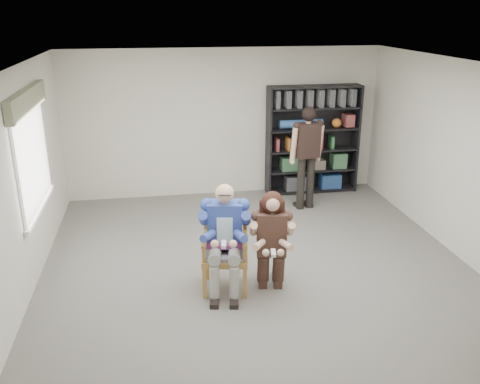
{
  "coord_description": "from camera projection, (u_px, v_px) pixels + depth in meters",
  "views": [
    {
      "loc": [
        -1.33,
        -5.96,
        3.47
      ],
      "look_at": [
        -0.2,
        0.6,
        1.05
      ],
      "focal_mm": 38.0,
      "sensor_mm": 36.0,
      "label": 1
    }
  ],
  "objects": [
    {
      "name": "room_shell",
      "position": [
        264.0,
        181.0,
        6.44
      ],
      "size": [
        6.0,
        7.0,
        2.8
      ],
      "primitive_type": null,
      "color": "white",
      "rests_on": "ground"
    },
    {
      "name": "armchair",
      "position": [
        225.0,
        250.0,
        6.5
      ],
      "size": [
        0.74,
        0.72,
        1.11
      ],
      "primitive_type": null,
      "rotation": [
        0.0,
        0.0,
        -0.18
      ],
      "color": "#A98333",
      "rests_on": "floor"
    },
    {
      "name": "floor",
      "position": [
        262.0,
        278.0,
        6.92
      ],
      "size": [
        6.0,
        7.0,
        0.01
      ],
      "primitive_type": "cube",
      "color": "#605E58",
      "rests_on": "ground"
    },
    {
      "name": "kneeling_woman",
      "position": [
        272.0,
        243.0,
        6.44
      ],
      "size": [
        0.7,
        0.97,
        1.32
      ],
      "primitive_type": null,
      "rotation": [
        0.0,
        0.0,
        -0.18
      ],
      "color": "#312016",
      "rests_on": "floor"
    },
    {
      "name": "window_left",
      "position": [
        34.0,
        153.0,
        6.82
      ],
      "size": [
        0.16,
        2.0,
        1.75
      ],
      "primitive_type": null,
      "color": "white",
      "rests_on": "room_shell"
    },
    {
      "name": "bookshelf",
      "position": [
        313.0,
        140.0,
        9.87
      ],
      "size": [
        1.8,
        0.38,
        2.1
      ],
      "primitive_type": null,
      "color": "black",
      "rests_on": "floor"
    },
    {
      "name": "seated_man",
      "position": [
        225.0,
        238.0,
        6.44
      ],
      "size": [
        0.76,
        0.96,
        1.44
      ],
      "primitive_type": null,
      "rotation": [
        0.0,
        0.0,
        -0.18
      ],
      "color": "navy",
      "rests_on": "floor"
    },
    {
      "name": "standing_man",
      "position": [
        307.0,
        159.0,
        9.05
      ],
      "size": [
        0.62,
        0.42,
        1.86
      ],
      "primitive_type": null,
      "rotation": [
        0.0,
        0.0,
        0.19
      ],
      "color": "black",
      "rests_on": "floor"
    }
  ]
}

